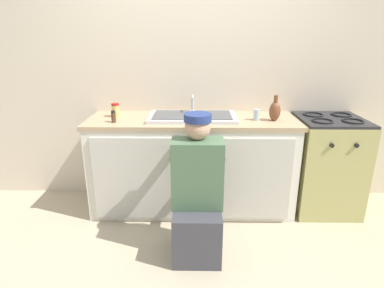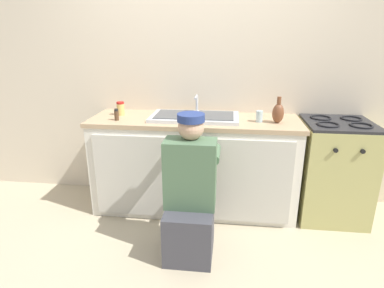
{
  "view_description": "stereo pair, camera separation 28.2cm",
  "coord_description": "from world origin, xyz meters",
  "px_view_note": "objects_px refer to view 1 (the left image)",
  "views": [
    {
      "loc": [
        0.04,
        -2.57,
        1.63
      ],
      "look_at": [
        0.0,
        0.1,
        0.72
      ],
      "focal_mm": 30.0,
      "sensor_mm": 36.0,
      "label": 1
    },
    {
      "loc": [
        0.32,
        -2.55,
        1.63
      ],
      "look_at": [
        0.0,
        0.1,
        0.72
      ],
      "focal_mm": 30.0,
      "sensor_mm": 36.0,
      "label": 2
    }
  ],
  "objects_px": {
    "water_glass": "(257,115)",
    "vase_decorative": "(275,111)",
    "condiment_jar": "(116,110)",
    "sink_double_basin": "(192,116)",
    "spice_bottle_pepper": "(114,117)",
    "plumber_person": "(197,199)",
    "stove_range": "(325,164)"
  },
  "relations": [
    {
      "from": "plumber_person",
      "to": "spice_bottle_pepper",
      "type": "distance_m",
      "value": 1.05
    },
    {
      "from": "sink_double_basin",
      "to": "plumber_person",
      "type": "distance_m",
      "value": 0.85
    },
    {
      "from": "sink_double_basin",
      "to": "condiment_jar",
      "type": "xyz_separation_m",
      "value": [
        -0.72,
        0.05,
        0.05
      ]
    },
    {
      "from": "stove_range",
      "to": "plumber_person",
      "type": "bearing_deg",
      "value": -149.96
    },
    {
      "from": "water_glass",
      "to": "vase_decorative",
      "type": "distance_m",
      "value": 0.16
    },
    {
      "from": "sink_double_basin",
      "to": "stove_range",
      "type": "xyz_separation_m",
      "value": [
        1.28,
        -0.0,
        -0.47
      ]
    },
    {
      "from": "stove_range",
      "to": "vase_decorative",
      "type": "bearing_deg",
      "value": -172.88
    },
    {
      "from": "sink_double_basin",
      "to": "spice_bottle_pepper",
      "type": "height_order",
      "value": "sink_double_basin"
    },
    {
      "from": "vase_decorative",
      "to": "spice_bottle_pepper",
      "type": "bearing_deg",
      "value": -176.8
    },
    {
      "from": "condiment_jar",
      "to": "water_glass",
      "type": "bearing_deg",
      "value": -4.51
    },
    {
      "from": "stove_range",
      "to": "spice_bottle_pepper",
      "type": "bearing_deg",
      "value": -175.71
    },
    {
      "from": "sink_double_basin",
      "to": "plumber_person",
      "type": "xyz_separation_m",
      "value": [
        0.05,
        -0.72,
        -0.46
      ]
    },
    {
      "from": "spice_bottle_pepper",
      "to": "vase_decorative",
      "type": "bearing_deg",
      "value": 3.2
    },
    {
      "from": "sink_double_basin",
      "to": "spice_bottle_pepper",
      "type": "xyz_separation_m",
      "value": [
        -0.69,
        -0.15,
        0.03
      ]
    },
    {
      "from": "plumber_person",
      "to": "vase_decorative",
      "type": "height_order",
      "value": "vase_decorative"
    },
    {
      "from": "vase_decorative",
      "to": "condiment_jar",
      "type": "xyz_separation_m",
      "value": [
        -1.45,
        0.12,
        -0.03
      ]
    },
    {
      "from": "sink_double_basin",
      "to": "vase_decorative",
      "type": "bearing_deg",
      "value": -5.46
    },
    {
      "from": "spice_bottle_pepper",
      "to": "plumber_person",
      "type": "bearing_deg",
      "value": -37.56
    },
    {
      "from": "water_glass",
      "to": "vase_decorative",
      "type": "bearing_deg",
      "value": -5.34
    },
    {
      "from": "stove_range",
      "to": "spice_bottle_pepper",
      "type": "height_order",
      "value": "spice_bottle_pepper"
    },
    {
      "from": "water_glass",
      "to": "stove_range",
      "type": "bearing_deg",
      "value": 4.38
    },
    {
      "from": "spice_bottle_pepper",
      "to": "water_glass",
      "type": "height_order",
      "value": "spice_bottle_pepper"
    },
    {
      "from": "sink_double_basin",
      "to": "spice_bottle_pepper",
      "type": "distance_m",
      "value": 0.71
    },
    {
      "from": "water_glass",
      "to": "condiment_jar",
      "type": "xyz_separation_m",
      "value": [
        -1.3,
        0.1,
        0.01
      ]
    },
    {
      "from": "spice_bottle_pepper",
      "to": "vase_decorative",
      "type": "relative_size",
      "value": 0.46
    },
    {
      "from": "plumber_person",
      "to": "water_glass",
      "type": "height_order",
      "value": "plumber_person"
    },
    {
      "from": "water_glass",
      "to": "condiment_jar",
      "type": "distance_m",
      "value": 1.3
    },
    {
      "from": "sink_double_basin",
      "to": "stove_range",
      "type": "height_order",
      "value": "sink_double_basin"
    },
    {
      "from": "vase_decorative",
      "to": "condiment_jar",
      "type": "bearing_deg",
      "value": 175.4
    },
    {
      "from": "plumber_person",
      "to": "water_glass",
      "type": "xyz_separation_m",
      "value": [
        0.53,
        0.66,
        0.49
      ]
    },
    {
      "from": "water_glass",
      "to": "spice_bottle_pepper",
      "type": "bearing_deg",
      "value": -175.75
    },
    {
      "from": "sink_double_basin",
      "to": "condiment_jar",
      "type": "distance_m",
      "value": 0.72
    }
  ]
}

